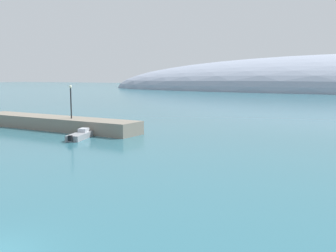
# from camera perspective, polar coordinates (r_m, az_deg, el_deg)

# --- Properties ---
(breakwater_rocks) EXTENTS (25.51, 6.69, 1.59)m
(breakwater_rocks) POSITION_cam_1_polar(r_m,az_deg,el_deg) (53.53, -15.96, 0.43)
(breakwater_rocks) COLOR gray
(breakwater_rocks) RESTS_ON ground
(motorboat_grey_foreground) EXTENTS (2.67, 5.72, 1.02)m
(motorboat_grey_foreground) POSITION_cam_1_polar(r_m,az_deg,el_deg) (44.95, -12.36, -1.29)
(motorboat_grey_foreground) COLOR gray
(motorboat_grey_foreground) RESTS_ON water
(harbor_lamp_post) EXTENTS (0.36, 0.36, 4.12)m
(harbor_lamp_post) POSITION_cam_1_polar(r_m,az_deg,el_deg) (50.61, -13.76, 3.93)
(harbor_lamp_post) COLOR black
(harbor_lamp_post) RESTS_ON breakwater_rocks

